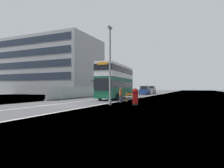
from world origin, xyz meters
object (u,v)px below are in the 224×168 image
object	(u,v)px
lamppost_foreground	(110,68)
red_pillar_postbox	(135,96)
car_oncoming_near	(145,91)
pedestrian_at_kerb	(121,95)
double_decker_bus	(116,81)
car_receding_mid	(151,90)
roadworks_barrier	(132,97)

from	to	relation	value
lamppost_foreground	red_pillar_postbox	world-z (taller)	lamppost_foreground
car_oncoming_near	pedestrian_at_kerb	bearing A→B (deg)	-82.12
double_decker_bus	car_oncoming_near	distance (m)	19.73
car_receding_mid	roadworks_barrier	bearing A→B (deg)	-81.96
red_pillar_postbox	roadworks_barrier	world-z (taller)	red_pillar_postbox
lamppost_foreground	car_receding_mid	xyz separation A→B (m)	(-3.71, 36.76, -2.61)
pedestrian_at_kerb	car_receding_mid	bearing A→B (deg)	96.11
double_decker_bus	lamppost_foreground	xyz separation A→B (m)	(3.39, -9.94, 0.93)
lamppost_foreground	roadworks_barrier	world-z (taller)	lamppost_foreground
roadworks_barrier	car_oncoming_near	xyz separation A→B (m)	(-4.61, 25.13, 0.38)
lamppost_foreground	roadworks_barrier	xyz separation A→B (m)	(0.85, 4.47, -3.03)
roadworks_barrier	car_receding_mid	world-z (taller)	car_receding_mid
roadworks_barrier	lamppost_foreground	bearing A→B (deg)	-100.77
lamppost_foreground	pedestrian_at_kerb	bearing A→B (deg)	92.28
roadworks_barrier	pedestrian_at_kerb	xyz separation A→B (m)	(-0.98, -1.11, 0.23)
pedestrian_at_kerb	lamppost_foreground	bearing A→B (deg)	-87.72
red_pillar_postbox	car_receding_mid	xyz separation A→B (m)	(-6.08, 36.03, 0.15)
double_decker_bus	car_receding_mid	world-z (taller)	double_decker_bus
red_pillar_postbox	pedestrian_at_kerb	world-z (taller)	pedestrian_at_kerb
double_decker_bus	roadworks_barrier	distance (m)	7.23
car_receding_mid	double_decker_bus	bearing A→B (deg)	-89.32
lamppost_foreground	car_receding_mid	bearing A→B (deg)	95.76
red_pillar_postbox	car_receding_mid	bearing A→B (deg)	99.58
double_decker_bus	red_pillar_postbox	world-z (taller)	double_decker_bus
double_decker_bus	roadworks_barrier	bearing A→B (deg)	-52.24
pedestrian_at_kerb	double_decker_bus	bearing A→B (deg)	116.32
lamppost_foreground	car_oncoming_near	world-z (taller)	lamppost_foreground
roadworks_barrier	car_oncoming_near	bearing A→B (deg)	100.40
red_pillar_postbox	car_receding_mid	distance (m)	36.54
double_decker_bus	pedestrian_at_kerb	world-z (taller)	double_decker_bus
lamppost_foreground	car_oncoming_near	size ratio (longest dim) A/B	1.70
car_oncoming_near	car_receding_mid	size ratio (longest dim) A/B	1.02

